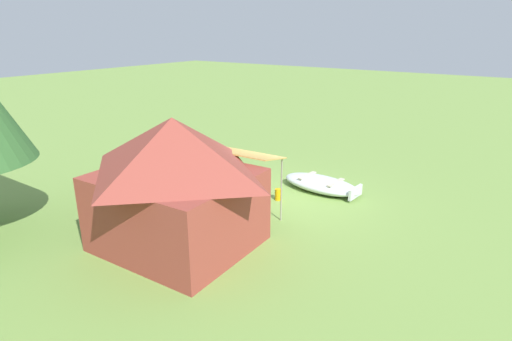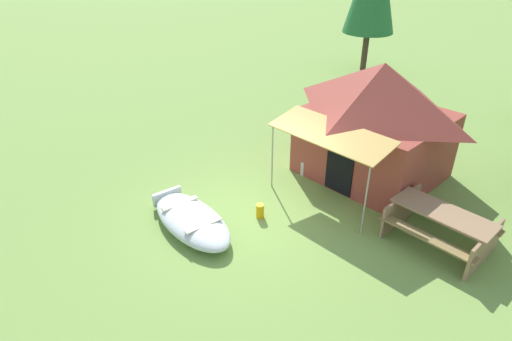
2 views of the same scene
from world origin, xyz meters
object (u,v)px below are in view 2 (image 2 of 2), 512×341
canvas_cabin_tent (377,119)px  cooler_box (308,166)px  fuel_can (260,211)px  picnic_table (441,223)px  beached_rowboat (192,220)px

canvas_cabin_tent → cooler_box: canvas_cabin_tent is taller
fuel_can → picnic_table: bearing=34.1°
picnic_table → cooler_box: 3.81m
canvas_cabin_tent → fuel_can: canvas_cabin_tent is taller
canvas_cabin_tent → picnic_table: canvas_cabin_tent is taller
canvas_cabin_tent → picnic_table: 3.19m
cooler_box → fuel_can: bearing=-74.3°
canvas_cabin_tent → cooler_box: 2.13m
canvas_cabin_tent → cooler_box: bearing=-133.2°
beached_rowboat → cooler_box: bearing=89.2°
cooler_box → fuel_can: 2.41m
canvas_cabin_tent → beached_rowboat: bearing=-103.6°
canvas_cabin_tent → picnic_table: size_ratio=2.01×
canvas_cabin_tent → cooler_box: (-1.13, -1.21, -1.34)m
picnic_table → fuel_can: size_ratio=6.02×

